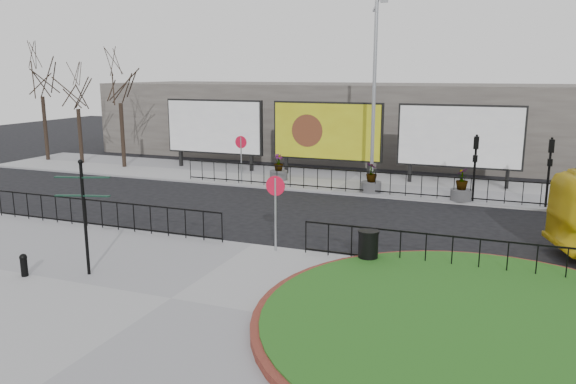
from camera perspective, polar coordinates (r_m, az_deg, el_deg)
The scene contains 26 objects.
ground at distance 19.09m, azimuth -3.58°, elevation -5.62°, with size 90.00×90.00×0.00m, color black.
pavement_near at distance 14.97m, azimuth -11.79°, elevation -10.73°, with size 30.00×10.00×0.12m, color gray.
pavement_far at distance 30.06m, azimuth 6.08°, elevation 1.02°, with size 44.00×6.00×0.12m, color gray.
brick_edge at distance 13.67m, azimuth 19.01°, elevation -12.75°, with size 10.40×10.40×0.18m, color brown.
grass_lawn at distance 13.67m, azimuth 19.01°, elevation -12.67°, with size 10.00×10.00×0.22m, color #205316.
railing_near_left at distance 21.82m, azimuth -18.41°, elevation -2.14°, with size 10.00×0.10×1.10m, color black, non-canonical shape.
railing_near_right at distance 17.01m, azimuth 16.33°, elevation -5.97°, with size 9.00×0.10×1.10m, color black, non-canonical shape.
railing_far at distance 27.13m, azimuth 6.63°, elevation 1.11°, with size 18.00×0.10×1.10m, color black, non-canonical shape.
speed_sign_far at distance 29.09m, azimuth -4.79°, elevation 4.38°, with size 0.64×0.07×2.47m.
speed_sign_near at distance 17.85m, azimuth -1.28°, elevation -0.48°, with size 0.64×0.07×2.47m.
billboard_left at distance 33.77m, azimuth -7.51°, elevation 6.55°, with size 6.20×0.31×4.10m.
billboard_mid at distance 31.02m, azimuth 3.97°, elevation 6.14°, with size 6.20×0.31×4.10m.
billboard_right at distance 29.70m, azimuth 17.02°, elevation 5.38°, with size 6.20×0.31×4.10m.
lamp_post at distance 28.18m, azimuth 8.74°, elevation 9.98°, with size 0.74×0.18×9.23m.
signal_pole_a at distance 26.11m, azimuth 18.49°, elevation 3.32°, with size 0.22×0.26×3.00m.
signal_pole_b at distance 26.14m, azimuth 25.06°, elevation 2.81°, with size 0.22×0.26×3.00m.
tree_left at distance 35.48m, azimuth -16.61°, elevation 8.08°, with size 2.00×2.00×7.00m, color #2D2119, non-canonical shape.
tree_mid at distance 37.97m, azimuth -20.51°, elevation 7.44°, with size 2.00×2.00×6.20m, color #2D2119, non-canonical shape.
tree_far at distance 40.13m, azimuth -23.63°, elevation 8.34°, with size 2.00×2.00×7.50m, color #2D2119, non-canonical shape.
building_backdrop at distance 39.38m, azimuth 10.05°, elevation 7.11°, with size 40.00×10.00×5.00m, color #665F59.
fingerpost_sign at distance 16.71m, azimuth -20.03°, elevation -1.35°, with size 1.54×0.70×3.33m.
bollard at distance 17.68m, azimuth -25.26°, elevation -6.62°, with size 0.21×0.21×0.66m.
litter_bin at distance 17.08m, azimuth 8.15°, elevation -5.58°, with size 0.64×0.64×1.06m.
planter_a at distance 30.15m, azimuth -0.96°, elevation 2.17°, with size 0.95×0.95×1.39m.
planter_b at distance 27.30m, azimuth 8.46°, elevation 1.03°, with size 0.97×0.97×1.43m.
planter_c at distance 26.44m, azimuth 17.21°, elevation 0.32°, with size 0.96×0.96×1.47m.
Camera 1 is at (7.71, -16.48, 5.80)m, focal length 35.00 mm.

